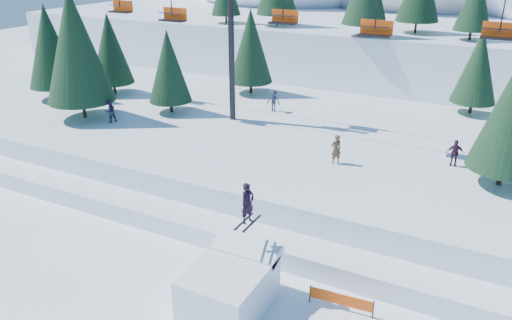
% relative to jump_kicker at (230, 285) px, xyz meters
% --- Properties ---
extents(mid_shelf, '(70.00, 22.00, 2.50)m').
position_rel_jump_kicker_xyz_m(mid_shelf, '(-0.19, 16.45, 0.05)').
color(mid_shelf, white).
rests_on(mid_shelf, ground).
extents(berm, '(70.00, 6.00, 1.10)m').
position_rel_jump_kicker_xyz_m(berm, '(-0.19, 6.45, -0.65)').
color(berm, white).
rests_on(berm, ground).
extents(jump_kicker, '(3.14, 4.36, 5.47)m').
position_rel_jump_kicker_xyz_m(jump_kicker, '(0.00, 0.00, 0.00)').
color(jump_kicker, white).
rests_on(jump_kicker, ground).
extents(chairlift, '(46.22, 3.21, 10.28)m').
position_rel_jump_kicker_xyz_m(chairlift, '(0.63, 16.50, 8.12)').
color(chairlift, black).
rests_on(chairlift, mid_shelf).
extents(conifer_stand, '(61.06, 19.07, 9.70)m').
position_rel_jump_kicker_xyz_m(conifer_stand, '(1.31, 16.73, 5.80)').
color(conifer_stand, black).
rests_on(conifer_stand, mid_shelf).
extents(distant_skiers, '(30.49, 8.92, 1.83)m').
position_rel_jump_kicker_xyz_m(distant_skiers, '(-2.56, 16.08, 2.16)').
color(distant_skiers, '#262E45').
rests_on(distant_skiers, mid_shelf).
extents(banner_near, '(2.85, 0.26, 0.90)m').
position_rel_jump_kicker_xyz_m(banner_near, '(4.35, 2.08, -0.66)').
color(banner_near, black).
rests_on(banner_near, ground).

